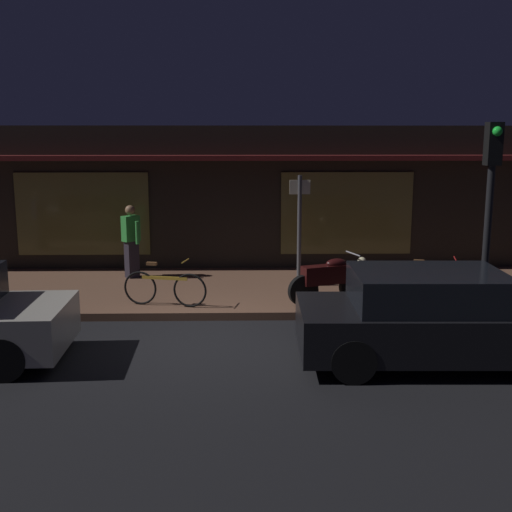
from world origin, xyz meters
The scene contains 10 objects.
ground_plane centered at (0.00, 0.00, 0.00)m, with size 60.00×60.00×0.00m, color black.
sidewalk_slab centered at (0.00, 3.00, 0.07)m, with size 18.00×4.00×0.15m, color brown.
storefront_building centered at (0.00, 6.39, 1.80)m, with size 18.00×3.30×3.60m.
motorcycle centered at (2.38, 1.66, 0.65)m, with size 1.64×0.78×0.97m.
bicycle_parked centered at (4.34, 1.63, 0.51)m, with size 1.63×0.51×0.91m.
bicycle_extra centered at (-0.83, 1.52, 0.51)m, with size 1.63×0.50×0.91m.
person_bystander centered at (-1.89, 4.00, 1.03)m, with size 0.49×0.50×1.67m.
sign_post centered at (1.88, 3.08, 1.51)m, with size 0.44×0.09×2.40m.
traffic_light_pole centered at (4.78, 0.10, 2.48)m, with size 0.24×0.33×3.60m.
parked_car_far centered at (3.51, -1.26, 0.70)m, with size 4.14×1.85×1.42m.
Camera 1 is at (0.67, -10.30, 3.42)m, focal length 44.41 mm.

